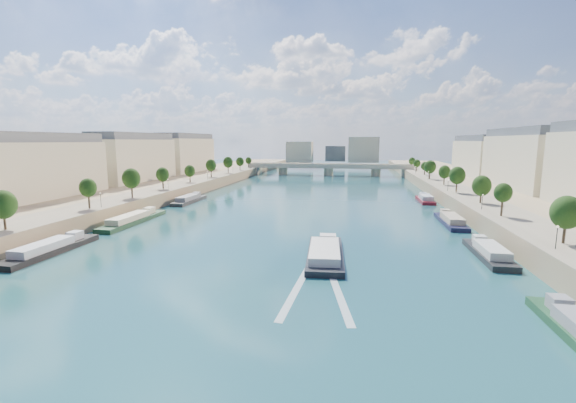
% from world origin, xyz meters
% --- Properties ---
extents(ground, '(700.00, 700.00, 0.00)m').
position_xyz_m(ground, '(0.00, 100.00, 0.00)').
color(ground, '#0D293B').
rests_on(ground, ground).
extents(quay_left, '(44.00, 520.00, 5.00)m').
position_xyz_m(quay_left, '(-72.00, 100.00, 2.50)').
color(quay_left, '#9E8460').
rests_on(quay_left, ground).
extents(quay_right, '(44.00, 520.00, 5.00)m').
position_xyz_m(quay_right, '(72.00, 100.00, 2.50)').
color(quay_right, '#9E8460').
rests_on(quay_right, ground).
extents(pave_left, '(14.00, 520.00, 0.10)m').
position_xyz_m(pave_left, '(-57.00, 100.00, 5.05)').
color(pave_left, gray).
rests_on(pave_left, quay_left).
extents(pave_right, '(14.00, 520.00, 0.10)m').
position_xyz_m(pave_right, '(57.00, 100.00, 5.05)').
color(pave_right, gray).
rests_on(pave_right, quay_right).
extents(trees_left, '(4.80, 268.80, 8.26)m').
position_xyz_m(trees_left, '(-55.00, 102.00, 10.48)').
color(trees_left, '#382B1E').
rests_on(trees_left, ground).
extents(trees_right, '(4.80, 268.80, 8.26)m').
position_xyz_m(trees_right, '(55.00, 110.00, 10.48)').
color(trees_right, '#382B1E').
rests_on(trees_right, ground).
extents(lamps_left, '(0.36, 200.36, 4.28)m').
position_xyz_m(lamps_left, '(-52.50, 90.00, 7.78)').
color(lamps_left, black).
rests_on(lamps_left, ground).
extents(lamps_right, '(0.36, 200.36, 4.28)m').
position_xyz_m(lamps_right, '(52.50, 105.00, 7.78)').
color(lamps_right, black).
rests_on(lamps_right, ground).
extents(buildings_left, '(16.00, 226.00, 23.20)m').
position_xyz_m(buildings_left, '(-85.00, 112.00, 16.45)').
color(buildings_left, beige).
rests_on(buildings_left, ground).
extents(buildings_right, '(16.00, 226.00, 23.20)m').
position_xyz_m(buildings_right, '(85.00, 112.00, 16.45)').
color(buildings_right, beige).
rests_on(buildings_right, ground).
extents(skyline, '(79.00, 42.00, 22.00)m').
position_xyz_m(skyline, '(3.19, 319.52, 14.66)').
color(skyline, beige).
rests_on(skyline, ground).
extents(bridge, '(112.00, 12.00, 8.15)m').
position_xyz_m(bridge, '(0.00, 240.38, 5.08)').
color(bridge, '#C1B79E').
rests_on(bridge, ground).
extents(tour_barge, '(8.79, 25.33, 3.58)m').
position_xyz_m(tour_barge, '(12.35, 49.61, 0.89)').
color(tour_barge, black).
rests_on(tour_barge, ground).
extents(wake, '(10.75, 26.03, 0.04)m').
position_xyz_m(wake, '(12.35, 32.94, 0.02)').
color(wake, silver).
rests_on(wake, ground).
extents(moored_barges_left, '(5.00, 156.42, 3.60)m').
position_xyz_m(moored_barges_left, '(-45.50, 43.82, 0.84)').
color(moored_barges_left, black).
rests_on(moored_barges_left, ground).
extents(moored_barges_right, '(5.00, 158.69, 3.60)m').
position_xyz_m(moored_barges_right, '(45.50, 55.34, 0.84)').
color(moored_barges_right, black).
rests_on(moored_barges_right, ground).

